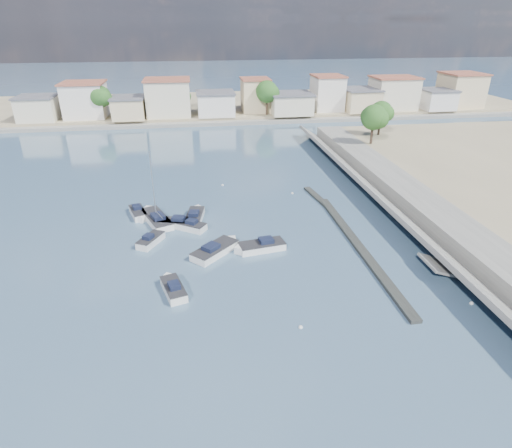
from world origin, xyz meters
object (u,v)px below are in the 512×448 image
(motorboat_d, at_px, (259,247))
(sailboat, at_px, (156,218))
(motorboat_g, at_px, (138,214))
(motorboat_f, at_px, (187,226))
(motorboat_a, at_px, (173,288))
(motorboat_h, at_px, (217,250))
(motorboat_b, at_px, (152,240))
(motorboat_c, at_px, (173,223))
(motorboat_e, at_px, (195,216))

(motorboat_d, distance_m, sailboat, 14.41)
(motorboat_g, bearing_deg, motorboat_f, -36.26)
(motorboat_a, height_order, motorboat_d, same)
(motorboat_g, distance_m, motorboat_h, 13.94)
(motorboat_b, distance_m, motorboat_h, 7.61)
(motorboat_a, height_order, motorboat_b, same)
(motorboat_a, bearing_deg, motorboat_g, 105.19)
(motorboat_c, relative_size, motorboat_e, 1.02)
(motorboat_c, bearing_deg, motorboat_g, 141.69)
(motorboat_c, xyz_separation_m, motorboat_d, (9.22, -7.30, -0.00))
(motorboat_f, height_order, motorboat_h, same)
(motorboat_d, xyz_separation_m, motorboat_e, (-6.57, 8.97, 0.00))
(motorboat_c, height_order, motorboat_e, same)
(motorboat_a, distance_m, motorboat_f, 12.85)
(motorboat_g, bearing_deg, motorboat_h, -49.66)
(motorboat_f, distance_m, motorboat_g, 7.45)
(motorboat_b, relative_size, motorboat_d, 0.70)
(motorboat_b, bearing_deg, motorboat_g, 106.01)
(motorboat_c, xyz_separation_m, motorboat_f, (1.69, -0.99, -0.00))
(motorboat_b, xyz_separation_m, motorboat_e, (4.84, 5.66, 0.00))
(motorboat_a, height_order, motorboat_h, same)
(motorboat_c, distance_m, sailboat, 2.65)
(motorboat_c, xyz_separation_m, sailboat, (-2.09, 1.64, 0.03))
(motorboat_c, bearing_deg, motorboat_f, -30.48)
(motorboat_g, relative_size, sailboat, 0.51)
(motorboat_e, bearing_deg, motorboat_h, -76.97)
(motorboat_e, bearing_deg, motorboat_d, -53.77)
(motorboat_d, xyz_separation_m, motorboat_f, (-7.53, 6.31, 0.00))
(motorboat_b, distance_m, motorboat_c, 4.56)
(motorboat_e, bearing_deg, motorboat_c, -147.85)
(motorboat_c, height_order, sailboat, sailboat)
(motorboat_a, relative_size, motorboat_h, 0.84)
(motorboat_a, height_order, sailboat, sailboat)
(motorboat_b, height_order, motorboat_e, same)
(motorboat_e, xyz_separation_m, motorboat_g, (-6.97, 1.75, 0.00))
(sailboat, bearing_deg, motorboat_d, -38.32)
(motorboat_e, xyz_separation_m, motorboat_h, (2.05, -8.88, 0.00))
(motorboat_a, relative_size, motorboat_f, 1.05)
(motorboat_d, bearing_deg, motorboat_a, -143.87)
(motorboat_c, relative_size, motorboat_d, 0.97)
(motorboat_f, relative_size, motorboat_h, 0.80)
(motorboat_e, xyz_separation_m, sailboat, (-4.74, -0.03, 0.03))
(motorboat_f, xyz_separation_m, motorboat_g, (-6.00, 4.40, 0.00))
(motorboat_e, bearing_deg, motorboat_g, 165.94)
(motorboat_e, height_order, motorboat_g, same)
(motorboat_a, bearing_deg, sailboat, 98.98)
(motorboat_d, bearing_deg, motorboat_h, 178.85)
(motorboat_f, height_order, sailboat, sailboat)
(motorboat_g, distance_m, sailboat, 2.85)
(motorboat_a, height_order, motorboat_e, same)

